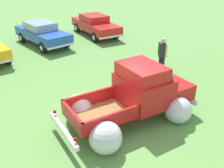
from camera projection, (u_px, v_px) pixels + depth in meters
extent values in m
plane|color=#609347|center=(126.00, 120.00, 8.57)|extent=(80.00, 80.00, 0.00)
cylinder|color=black|center=(145.00, 90.00, 9.74)|extent=(0.77, 0.27, 0.76)
cylinder|color=silver|center=(145.00, 90.00, 9.74)|extent=(0.36, 0.25, 0.34)
cylinder|color=black|center=(177.00, 111.00, 8.41)|extent=(0.77, 0.27, 0.76)
cylinder|color=silver|center=(177.00, 111.00, 8.41)|extent=(0.36, 0.25, 0.34)
cylinder|color=black|center=(79.00, 110.00, 8.44)|extent=(0.77, 0.27, 0.76)
cylinder|color=silver|center=(79.00, 110.00, 8.44)|extent=(0.36, 0.25, 0.34)
cylinder|color=black|center=(105.00, 138.00, 7.10)|extent=(0.77, 0.27, 0.76)
cylinder|color=silver|center=(105.00, 138.00, 7.10)|extent=(0.36, 0.25, 0.34)
sphere|color=silver|center=(78.00, 108.00, 8.45)|extent=(1.02, 1.02, 0.96)
sphere|color=silver|center=(106.00, 138.00, 7.04)|extent=(1.02, 1.02, 0.96)
cube|color=olive|center=(102.00, 115.00, 7.89)|extent=(2.14, 1.67, 0.04)
cube|color=red|center=(91.00, 99.00, 8.34)|extent=(2.05, 0.21, 0.50)
cube|color=red|center=(114.00, 120.00, 7.23)|extent=(2.05, 0.21, 0.50)
cube|color=red|center=(128.00, 100.00, 8.24)|extent=(0.18, 1.54, 0.50)
cube|color=red|center=(72.00, 118.00, 7.33)|extent=(0.18, 1.54, 0.50)
cube|color=red|center=(143.00, 90.00, 8.43)|extent=(1.55, 1.79, 0.95)
cube|color=red|center=(142.00, 71.00, 8.07)|extent=(1.25, 1.61, 0.45)
cube|color=#8CADB7|center=(157.00, 68.00, 8.38)|extent=(0.24, 1.47, 0.38)
cube|color=red|center=(166.00, 88.00, 9.01)|extent=(1.35, 1.70, 0.55)
sphere|color=silver|center=(145.00, 89.00, 9.75)|extent=(0.98, 0.98, 0.92)
sphere|color=silver|center=(178.00, 110.00, 8.37)|extent=(0.98, 0.98, 0.92)
cube|color=silver|center=(63.00, 130.00, 7.32)|extent=(0.25, 1.98, 0.14)
cube|color=silver|center=(176.00, 92.00, 9.41)|extent=(0.25, 1.98, 0.14)
sphere|color=red|center=(55.00, 112.00, 7.87)|extent=(0.12, 0.12, 0.11)
sphere|color=red|center=(75.00, 139.00, 6.65)|extent=(0.12, 0.12, 0.11)
cylinder|color=black|center=(7.00, 58.00, 13.07)|extent=(0.24, 0.67, 0.66)
cylinder|color=silver|center=(7.00, 58.00, 13.07)|extent=(0.23, 0.31, 0.30)
cylinder|color=black|center=(66.00, 42.00, 15.54)|extent=(0.28, 0.68, 0.66)
cylinder|color=silver|center=(66.00, 42.00, 15.54)|extent=(0.25, 0.32, 0.30)
cylinder|color=black|center=(43.00, 48.00, 14.60)|extent=(0.28, 0.68, 0.66)
cylinder|color=silver|center=(43.00, 48.00, 14.60)|extent=(0.25, 0.32, 0.30)
cylinder|color=black|center=(44.00, 33.00, 17.44)|extent=(0.28, 0.68, 0.66)
cylinder|color=silver|center=(44.00, 33.00, 17.44)|extent=(0.25, 0.32, 0.30)
cylinder|color=black|center=(22.00, 38.00, 16.50)|extent=(0.28, 0.68, 0.66)
cylinder|color=silver|center=(22.00, 38.00, 16.50)|extent=(0.25, 0.32, 0.30)
cube|color=blue|center=(43.00, 34.00, 15.85)|extent=(2.22, 4.62, 0.55)
cube|color=#8CADB7|center=(40.00, 26.00, 15.75)|extent=(1.67, 2.03, 0.45)
cube|color=silver|center=(28.00, 32.00, 17.43)|extent=(1.76, 0.31, 0.12)
cube|color=silver|center=(61.00, 46.00, 14.51)|extent=(1.76, 0.31, 0.12)
cylinder|color=black|center=(116.00, 34.00, 17.29)|extent=(0.26, 0.67, 0.66)
cylinder|color=silver|center=(116.00, 34.00, 17.29)|extent=(0.24, 0.31, 0.30)
cylinder|color=black|center=(95.00, 37.00, 16.57)|extent=(0.26, 0.67, 0.66)
cylinder|color=silver|center=(95.00, 37.00, 16.57)|extent=(0.24, 0.31, 0.30)
cylinder|color=black|center=(96.00, 25.00, 19.62)|extent=(0.26, 0.67, 0.66)
cylinder|color=silver|center=(96.00, 25.00, 19.62)|extent=(0.24, 0.31, 0.30)
cylinder|color=black|center=(77.00, 28.00, 18.90)|extent=(0.26, 0.67, 0.66)
cylinder|color=silver|center=(77.00, 28.00, 18.90)|extent=(0.24, 0.31, 0.30)
cube|color=red|center=(95.00, 26.00, 17.93)|extent=(2.12, 4.82, 0.55)
cube|color=red|center=(94.00, 18.00, 17.86)|extent=(1.65, 2.09, 0.45)
cube|color=silver|center=(82.00, 23.00, 19.83)|extent=(1.79, 0.25, 0.12)
cube|color=silver|center=(111.00, 37.00, 16.26)|extent=(1.79, 0.25, 0.12)
cylinder|color=black|center=(163.00, 66.00, 11.78)|extent=(0.16, 0.16, 0.86)
cylinder|color=black|center=(160.00, 65.00, 11.90)|extent=(0.16, 0.16, 0.86)
cylinder|color=#26262B|center=(163.00, 50.00, 11.50)|extent=(0.35, 0.35, 0.65)
cylinder|color=#DBAD84|center=(166.00, 51.00, 11.33)|extent=(0.09, 0.09, 0.62)
cylinder|color=#26262B|center=(159.00, 49.00, 11.65)|extent=(0.09, 0.09, 0.62)
sphere|color=#DBAD84|center=(164.00, 40.00, 11.29)|extent=(0.24, 0.24, 0.23)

